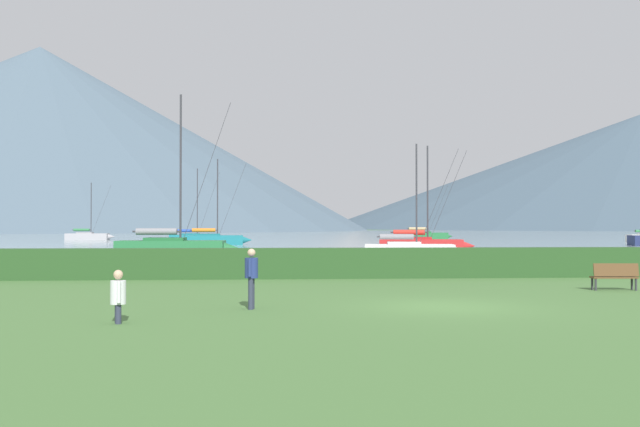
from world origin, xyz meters
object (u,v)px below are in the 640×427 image
at_px(sailboat_slip_6, 88,236).
at_px(person_seated_viewer, 118,294).
at_px(person_standing_walker, 251,273).
at_px(sailboat_slip_10, 424,236).
at_px(park_bench_near_path, 615,275).
at_px(sailboat_slip_3, 213,239).
at_px(sailboat_slip_7, 422,244).
at_px(sailboat_slip_8, 410,250).
at_px(sailboat_slip_2, 173,247).
at_px(sailboat_slip_11, 194,237).

bearing_deg(sailboat_slip_6, person_seated_viewer, -75.32).
distance_m(sailboat_slip_6, person_standing_walker, 93.21).
bearing_deg(person_seated_viewer, sailboat_slip_6, 89.06).
bearing_deg(person_seated_viewer, sailboat_slip_10, 58.08).
bearing_deg(park_bench_near_path, person_seated_viewer, -150.60).
relative_size(sailboat_slip_3, sailboat_slip_7, 1.10).
bearing_deg(sailboat_slip_8, sailboat_slip_10, 84.21).
bearing_deg(sailboat_slip_2, park_bench_near_path, -52.41).
bearing_deg(sailboat_slip_2, sailboat_slip_11, 96.42).
height_order(sailboat_slip_6, sailboat_slip_11, sailboat_slip_11).
xyz_separation_m(sailboat_slip_11, person_standing_walker, (9.15, -75.23, 0.38)).
bearing_deg(sailboat_slip_10, sailboat_slip_7, -108.31).
distance_m(sailboat_slip_11, person_seated_viewer, 78.07).
xyz_separation_m(sailboat_slip_8, person_seated_viewer, (-13.22, -31.40, 0.11)).
relative_size(sailboat_slip_7, sailboat_slip_10, 1.03).
relative_size(sailboat_slip_3, park_bench_near_path, 6.08).
bearing_deg(park_bench_near_path, sailboat_slip_7, 93.38).
xyz_separation_m(sailboat_slip_6, person_standing_walker, (26.20, -89.45, 0.39)).
xyz_separation_m(sailboat_slip_2, sailboat_slip_6, (-20.01, 58.00, -0.13)).
relative_size(sailboat_slip_10, park_bench_near_path, 5.39).
distance_m(sailboat_slip_3, sailboat_slip_11, 13.61).
height_order(sailboat_slip_7, person_seated_viewer, sailboat_slip_7).
distance_m(park_bench_near_path, person_standing_walker, 13.43).
bearing_deg(sailboat_slip_8, person_seated_viewer, -105.25).
bearing_deg(sailboat_slip_11, person_standing_walker, -86.09).
bearing_deg(sailboat_slip_11, sailboat_slip_6, 137.13).
bearing_deg(sailboat_slip_2, sailboat_slip_10, 63.58).
bearing_deg(park_bench_near_path, sailboat_slip_11, 111.52).
distance_m(sailboat_slip_2, person_standing_walker, 32.05).
xyz_separation_m(sailboat_slip_3, sailboat_slip_11, (-3.48, 13.16, -0.06)).
height_order(sailboat_slip_2, person_standing_walker, sailboat_slip_2).
relative_size(sailboat_slip_8, person_seated_viewer, 6.26).
distance_m(sailboat_slip_8, sailboat_slip_11, 50.30).
distance_m(sailboat_slip_8, sailboat_slip_10, 58.03).
height_order(sailboat_slip_3, sailboat_slip_11, sailboat_slip_3).
distance_m(sailboat_slip_2, sailboat_slip_11, 43.88).
bearing_deg(sailboat_slip_6, sailboat_slip_10, -4.27).
distance_m(sailboat_slip_7, sailboat_slip_8, 10.61).
height_order(sailboat_slip_2, sailboat_slip_3, sailboat_slip_2).
relative_size(sailboat_slip_7, person_standing_walker, 5.35).
bearing_deg(person_seated_viewer, person_standing_walker, 25.53).
relative_size(sailboat_slip_8, person_standing_walker, 4.74).
height_order(park_bench_near_path, person_standing_walker, person_standing_walker).
xyz_separation_m(sailboat_slip_2, sailboat_slip_10, (29.79, 53.80, -0.07)).
distance_m(sailboat_slip_2, sailboat_slip_10, 61.50).
xyz_separation_m(sailboat_slip_7, person_standing_walker, (-13.18, -38.97, 0.33)).
xyz_separation_m(sailboat_slip_3, sailboat_slip_6, (-20.52, 27.38, -0.07)).
xyz_separation_m(sailboat_slip_7, sailboat_slip_10, (10.41, 46.28, 0.00)).
bearing_deg(sailboat_slip_3, person_standing_walker, -87.58).
height_order(sailboat_slip_3, person_seated_viewer, sailboat_slip_3).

